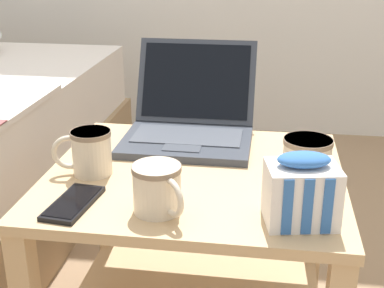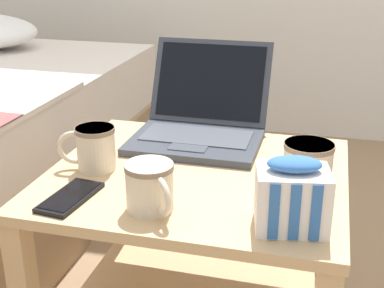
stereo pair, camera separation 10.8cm
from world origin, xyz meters
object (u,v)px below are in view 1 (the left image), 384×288
mug_front_left (90,150)px  snack_bag (301,191)px  mug_mid_center (158,187)px  cell_phone (73,203)px  laptop (190,121)px  mug_front_right (307,158)px

mug_front_left → snack_bag: snack_bag is taller
mug_mid_center → cell_phone: mug_mid_center is taller
mug_front_left → cell_phone: 0.15m
mug_mid_center → snack_bag: (0.25, 0.00, 0.01)m
mug_mid_center → cell_phone: size_ratio=0.72×
laptop → mug_front_left: size_ratio=2.62×
mug_front_left → mug_mid_center: size_ratio=1.13×
mug_mid_center → mug_front_left: bearing=140.5°
laptop → snack_bag: size_ratio=2.38×
mug_front_left → mug_mid_center: 0.23m
mug_front_left → mug_front_right: bearing=2.6°
snack_bag → mug_front_right: bearing=84.1°
laptop → cell_phone: (-0.16, -0.39, -0.04)m
laptop → mug_front_left: (-0.17, -0.24, 0.01)m
mug_front_right → mug_mid_center: mug_front_right is taller
laptop → snack_bag: 0.46m
mug_front_left → cell_phone: bearing=-84.8°
mug_front_left → mug_front_right: 0.45m
cell_phone → laptop: bearing=67.4°
mug_mid_center → laptop: bearing=90.2°
mug_front_right → snack_bag: snack_bag is taller
mug_mid_center → cell_phone: bearing=-179.7°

